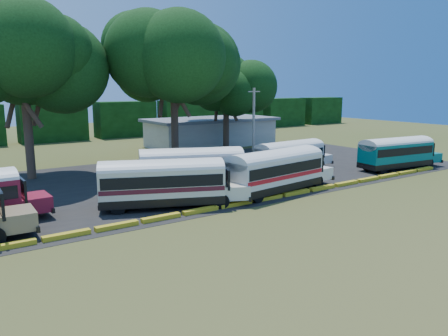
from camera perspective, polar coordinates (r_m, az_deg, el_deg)
ground at (r=30.27m, az=0.34°, el=-5.84°), size 160.00×160.00×0.00m
asphalt_strip at (r=40.83m, az=-8.12°, el=-1.59°), size 64.00×24.00×0.02m
curb at (r=31.02m, az=-0.72°, el=-5.14°), size 53.70×0.45×0.30m
terminal_building at (r=64.31m, az=-1.69°, el=4.79°), size 19.00×9.00×4.00m
treeline_backdrop at (r=73.95m, az=-21.44°, el=5.58°), size 130.00×4.00×6.00m
bus_cream_west at (r=31.30m, az=-7.70°, el=-1.64°), size 10.84×6.48×3.50m
bus_cream_east at (r=37.03m, az=-3.94°, el=0.32°), size 10.79×6.30×3.48m
bus_white_red at (r=35.52m, az=6.93°, el=-0.08°), size 11.14×4.02×3.58m
bus_white_blue at (r=44.94m, az=8.75°, el=1.79°), size 9.62×2.89×3.12m
bus_teal at (r=48.93m, az=21.72°, el=2.06°), size 10.42×3.69×3.35m
tree_west at (r=44.27m, az=-24.84°, el=12.64°), size 11.13×11.13×14.99m
tree_center at (r=48.13m, az=-6.65°, el=14.49°), size 11.99×11.99×16.31m
tree_east at (r=58.40m, az=0.28°, el=11.25°), size 9.64×9.64×12.79m
utility_pole at (r=49.24m, az=3.89°, el=5.65°), size 1.60×0.30×8.42m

